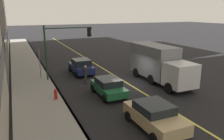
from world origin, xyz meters
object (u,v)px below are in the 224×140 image
car_navy (81,66)px  traffic_light_mast (65,42)px  pedestrian_with_backpack (86,73)px  fire_hydrant (56,95)px  car_green (108,86)px  truck_gray (158,63)px  street_sign_post (40,61)px  car_tan (154,115)px

car_navy → traffic_light_mast: size_ratio=0.75×
car_navy → pedestrian_with_backpack: (-3.38, 0.57, 0.19)m
fire_hydrant → car_green: bearing=-96.8°
truck_gray → street_sign_post: size_ratio=2.47×
truck_gray → traffic_light_mast: traffic_light_mast is taller
car_navy → street_sign_post: (-0.19, 4.18, 1.00)m
car_navy → traffic_light_mast: bearing=123.4°
truck_gray → pedestrian_with_backpack: 6.80m
car_green → street_sign_post: (6.77, 4.33, 1.08)m
car_tan → fire_hydrant: bearing=35.0°
truck_gray → street_sign_post: truck_gray is taller
car_green → street_sign_post: street_sign_post is taller
car_green → truck_gray: 5.91m
pedestrian_with_backpack → street_sign_post: bearing=48.5°
car_tan → pedestrian_with_backpack: size_ratio=2.39×
car_tan → truck_gray: (7.13, -5.31, 1.01)m
street_sign_post → fire_hydrant: street_sign_post is taller
truck_gray → car_tan: bearing=143.3°
pedestrian_with_backpack → fire_hydrant: bearing=133.3°
truck_gray → fire_hydrant: 9.80m
traffic_light_mast → car_green: bearing=-161.0°
car_navy → car_green: car_navy is taller
truck_gray → fire_hydrant: (-0.88, 9.68, -1.31)m
car_tan → truck_gray: bearing=-36.7°
truck_gray → fire_hydrant: truck_gray is taller
car_navy → truck_gray: bearing=-134.0°
car_tan → street_sign_post: bearing=20.4°
car_navy → truck_gray: 8.13m
car_green → truck_gray: size_ratio=0.50×
car_green → truck_gray: (1.36, -5.66, 1.05)m
car_green → pedestrian_with_backpack: bearing=11.4°
car_tan → traffic_light_mast: (11.52, 2.33, 2.88)m
car_green → fire_hydrant: 4.06m
car_navy → pedestrian_with_backpack: pedestrian_with_backpack is taller
car_tan → pedestrian_with_backpack: bearing=6.5°
car_tan → traffic_light_mast: traffic_light_mast is taller
car_green → pedestrian_with_backpack: (3.58, 0.72, 0.27)m
truck_gray → traffic_light_mast: bearing=60.1°
fire_hydrant → traffic_light_mast: bearing=-21.1°
car_navy → car_tan: (-12.73, -0.50, -0.04)m
car_navy → truck_gray: truck_gray is taller
car_navy → car_tan: car_navy is taller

